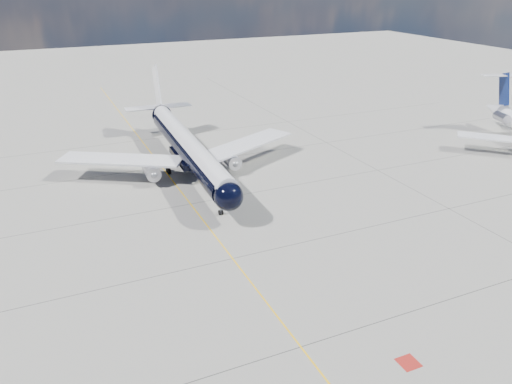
% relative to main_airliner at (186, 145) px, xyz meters
% --- Properties ---
extents(ground, '(320.00, 320.00, 0.00)m').
position_rel_main_airliner_xyz_m(ground, '(-3.25, -6.92, -4.07)').
color(ground, gray).
rests_on(ground, ground).
extents(taxiway_centerline, '(0.16, 160.00, 0.01)m').
position_rel_main_airliner_xyz_m(taxiway_centerline, '(-3.25, -11.92, -4.07)').
color(taxiway_centerline, yellow).
rests_on(taxiway_centerline, ground).
extents(red_marking, '(1.60, 1.60, 0.01)m').
position_rel_main_airliner_xyz_m(red_marking, '(3.55, -46.92, -4.07)').
color(red_marking, maroon).
rests_on(red_marking, ground).
extents(main_airliner, '(37.32, 45.43, 13.13)m').
position_rel_main_airliner_xyz_m(main_airliner, '(0.00, 0.00, 0.00)').
color(main_airliner, black).
rests_on(main_airliner, ground).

